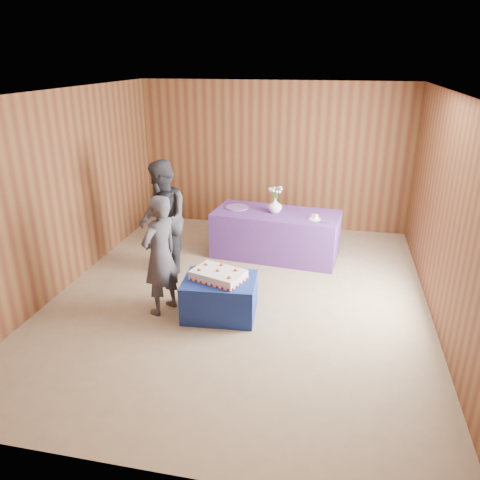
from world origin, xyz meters
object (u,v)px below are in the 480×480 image
(guest_left, at_px, (160,256))
(guest_right, at_px, (163,219))
(vase, at_px, (275,205))
(cake_table, at_px, (220,297))
(sheet_cake, at_px, (218,275))
(serving_table, at_px, (276,234))

(guest_left, relative_size, guest_right, 0.90)
(vase, relative_size, guest_right, 0.14)
(cake_table, height_order, sheet_cake, sheet_cake)
(serving_table, height_order, guest_left, guest_left)
(guest_left, distance_m, guest_right, 1.15)
(cake_table, relative_size, guest_right, 0.52)
(cake_table, bearing_deg, vase, 74.16)
(sheet_cake, distance_m, guest_right, 1.54)
(guest_right, bearing_deg, serving_table, 85.48)
(cake_table, relative_size, vase, 3.85)
(serving_table, xyz_separation_m, guest_right, (-1.55, -0.99, 0.49))
(serving_table, xyz_separation_m, guest_left, (-1.18, -2.08, 0.40))
(vase, bearing_deg, cake_table, -101.27)
(sheet_cake, bearing_deg, cake_table, -2.40)
(serving_table, bearing_deg, cake_table, -96.10)
(vase, height_order, guest_left, guest_left)
(serving_table, bearing_deg, guest_right, -141.45)
(sheet_cake, height_order, guest_left, guest_left)
(sheet_cake, bearing_deg, vase, 97.32)
(cake_table, distance_m, guest_left, 0.92)
(serving_table, distance_m, guest_left, 2.43)
(serving_table, height_order, sheet_cake, serving_table)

